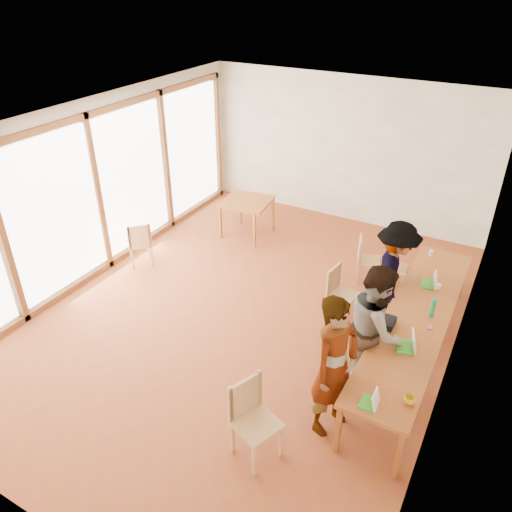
# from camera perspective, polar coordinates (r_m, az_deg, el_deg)

# --- Properties ---
(ground) EXTENTS (8.00, 8.00, 0.00)m
(ground) POSITION_cam_1_polar(r_m,az_deg,el_deg) (8.00, -0.81, -6.49)
(ground) COLOR brown
(ground) RESTS_ON ground
(wall_back) EXTENTS (6.00, 0.10, 3.00)m
(wall_back) POSITION_cam_1_polar(r_m,az_deg,el_deg) (10.59, 10.18, 11.78)
(wall_back) COLOR white
(wall_back) RESTS_ON ground
(wall_front) EXTENTS (6.00, 0.10, 3.00)m
(wall_front) POSITION_cam_1_polar(r_m,az_deg,el_deg) (4.85, -26.24, -16.54)
(wall_front) COLOR white
(wall_front) RESTS_ON ground
(wall_right) EXTENTS (0.10, 8.00, 3.00)m
(wall_right) POSITION_cam_1_polar(r_m,az_deg,el_deg) (6.45, 22.94, -3.10)
(wall_right) COLOR white
(wall_right) RESTS_ON ground
(window_wall) EXTENTS (0.10, 8.00, 3.00)m
(window_wall) POSITION_cam_1_polar(r_m,az_deg,el_deg) (8.92, -17.77, 7.21)
(window_wall) COLOR white
(window_wall) RESTS_ON ground
(ceiling) EXTENTS (6.00, 8.00, 0.04)m
(ceiling) POSITION_cam_1_polar(r_m,az_deg,el_deg) (6.64, -1.01, 14.84)
(ceiling) COLOR white
(ceiling) RESTS_ON wall_back
(communal_table) EXTENTS (0.80, 4.00, 0.75)m
(communal_table) POSITION_cam_1_polar(r_m,az_deg,el_deg) (7.05, 17.88, -6.86)
(communal_table) COLOR #A65325
(communal_table) RESTS_ON ground
(side_table) EXTENTS (0.90, 0.90, 0.75)m
(side_table) POSITION_cam_1_polar(r_m,az_deg,el_deg) (9.97, -1.06, 5.94)
(side_table) COLOR #A65325
(side_table) RESTS_ON ground
(chair_near) EXTENTS (0.59, 0.59, 0.52)m
(chair_near) POSITION_cam_1_polar(r_m,az_deg,el_deg) (5.69, -0.61, -17.19)
(chair_near) COLOR tan
(chair_near) RESTS_ON ground
(chair_mid) EXTENTS (0.45, 0.45, 0.46)m
(chair_mid) POSITION_cam_1_polar(r_m,az_deg,el_deg) (7.75, 9.34, -3.52)
(chair_mid) COLOR tan
(chair_mid) RESTS_ON ground
(chair_far) EXTENTS (0.48, 0.48, 0.44)m
(chair_far) POSITION_cam_1_polar(r_m,az_deg,el_deg) (8.73, 12.27, 0.13)
(chair_far) COLOR tan
(chair_far) RESTS_ON ground
(chair_empty) EXTENTS (0.40, 0.40, 0.43)m
(chair_empty) POSITION_cam_1_polar(r_m,az_deg,el_deg) (8.66, 15.21, -0.57)
(chair_empty) COLOR tan
(chair_empty) RESTS_ON ground
(chair_spare) EXTENTS (0.57, 0.57, 0.46)m
(chair_spare) POSITION_cam_1_polar(r_m,az_deg,el_deg) (9.17, -13.17, 1.83)
(chair_spare) COLOR tan
(chair_spare) RESTS_ON ground
(person_near) EXTENTS (0.61, 0.76, 1.82)m
(person_near) POSITION_cam_1_polar(r_m,az_deg,el_deg) (5.78, 8.97, -12.36)
(person_near) COLOR gray
(person_near) RESTS_ON ground
(person_mid) EXTENTS (0.90, 1.03, 1.79)m
(person_mid) POSITION_cam_1_polar(r_m,az_deg,el_deg) (6.42, 13.46, -8.05)
(person_mid) COLOR gray
(person_mid) RESTS_ON ground
(person_far) EXTENTS (0.90, 1.22, 1.69)m
(person_far) POSITION_cam_1_polar(r_m,az_deg,el_deg) (7.62, 15.48, -2.09)
(person_far) COLOR gray
(person_far) RESTS_ON ground
(laptop_near) EXTENTS (0.20, 0.23, 0.18)m
(laptop_near) POSITION_cam_1_polar(r_m,az_deg,el_deg) (5.64, 13.07, -15.86)
(laptop_near) COLOR green
(laptop_near) RESTS_ON communal_table
(laptop_mid) EXTENTS (0.29, 0.31, 0.23)m
(laptop_mid) POSITION_cam_1_polar(r_m,az_deg,el_deg) (6.43, 17.11, -9.59)
(laptop_mid) COLOR green
(laptop_mid) RESTS_ON communal_table
(laptop_far) EXTENTS (0.24, 0.27, 0.21)m
(laptop_far) POSITION_cam_1_polar(r_m,az_deg,el_deg) (7.69, 19.44, -2.82)
(laptop_far) COLOR green
(laptop_far) RESTS_ON communal_table
(yellow_mug) EXTENTS (0.16, 0.16, 0.10)m
(yellow_mug) POSITION_cam_1_polar(r_m,az_deg,el_deg) (5.75, 17.12, -15.45)
(yellow_mug) COLOR yellow
(yellow_mug) RESTS_ON communal_table
(green_bottle) EXTENTS (0.07, 0.07, 0.28)m
(green_bottle) POSITION_cam_1_polar(r_m,az_deg,el_deg) (7.00, 19.56, -5.60)
(green_bottle) COLOR #1B7946
(green_bottle) RESTS_ON communal_table
(clear_glass) EXTENTS (0.07, 0.07, 0.09)m
(clear_glass) POSITION_cam_1_polar(r_m,az_deg,el_deg) (8.48, 19.36, 0.33)
(clear_glass) COLOR silver
(clear_glass) RESTS_ON communal_table
(condiment_cup) EXTENTS (0.08, 0.08, 0.06)m
(condiment_cup) POSITION_cam_1_polar(r_m,az_deg,el_deg) (7.68, 20.12, -3.25)
(condiment_cup) COLOR white
(condiment_cup) RESTS_ON communal_table
(pink_phone) EXTENTS (0.05, 0.10, 0.01)m
(pink_phone) POSITION_cam_1_polar(r_m,az_deg,el_deg) (6.87, 19.25, -7.69)
(pink_phone) COLOR #F3426D
(pink_phone) RESTS_ON communal_table
(black_pouch) EXTENTS (0.16, 0.26, 0.09)m
(black_pouch) POSITION_cam_1_polar(r_m,az_deg,el_deg) (6.72, 14.87, -7.39)
(black_pouch) COLOR black
(black_pouch) RESTS_ON communal_table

